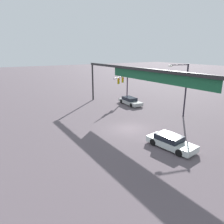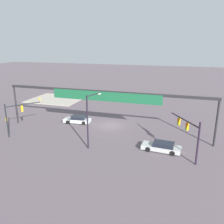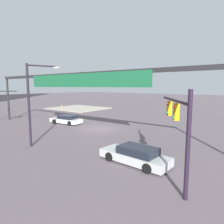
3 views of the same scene
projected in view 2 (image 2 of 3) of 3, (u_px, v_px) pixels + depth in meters
name	position (u px, v px, depth m)	size (l,w,h in m)	color
ground_plane	(110.00, 126.00, 38.36)	(225.39, 225.39, 0.00)	#5E5259
sidewalk_corner	(56.00, 99.00, 56.41)	(12.10, 10.26, 0.15)	#AAA193
traffic_signal_near_corner	(14.00, 114.00, 33.37)	(3.35, 4.26, 5.01)	black
traffic_signal_opposite_side	(189.00, 130.00, 26.77)	(3.40, 5.18, 5.08)	black
streetlamp_curved_arm	(89.00, 117.00, 29.18)	(1.09, 2.84, 7.09)	black
overhead_sign_gantry	(103.00, 96.00, 33.52)	(31.77, 0.43, 6.63)	#242325
sedan_car_approaching	(162.00, 147.00, 29.17)	(5.00, 2.10, 1.21)	#AFB1B0
sedan_car_waiting_far	(78.00, 120.00, 39.63)	(4.75, 2.35, 1.21)	silver
fire_hydrant_on_curb	(40.00, 99.00, 54.86)	(0.33, 0.22, 0.71)	#D99B0B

